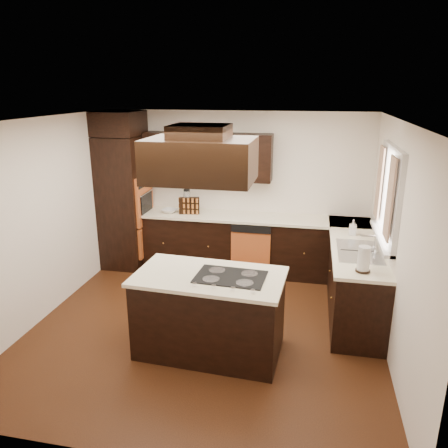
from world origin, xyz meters
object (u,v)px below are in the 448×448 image
(oven_column, at_px, (124,202))
(spice_rack, at_px, (189,206))
(island, at_px, (210,315))
(range_hood, at_px, (200,160))

(oven_column, bearing_deg, spice_rack, 2.13)
(oven_column, height_order, island, oven_column)
(spice_rack, bearing_deg, range_hood, -84.19)
(oven_column, relative_size, island, 1.37)
(range_hood, xyz_separation_m, spice_rack, (-0.79, 2.30, -1.11))
(range_hood, relative_size, spice_rack, 3.30)
(oven_column, xyz_separation_m, range_hood, (1.88, -2.25, 1.10))
(oven_column, relative_size, spice_rack, 6.67)
(island, bearing_deg, spice_rack, 114.16)
(island, height_order, range_hood, range_hood)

